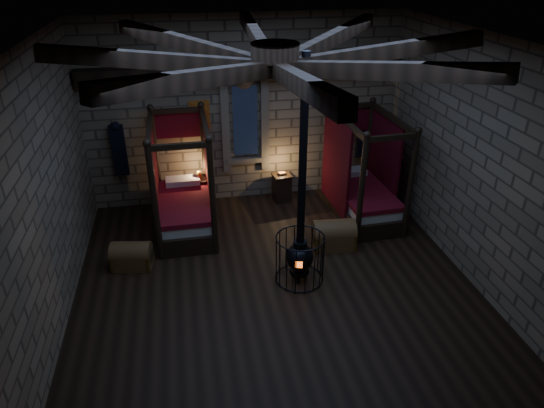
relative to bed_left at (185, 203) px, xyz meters
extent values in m
cube|color=black|center=(1.49, -2.29, -0.58)|extent=(7.00, 7.00, 0.01)
cube|color=#847054|center=(1.49, 1.21, 1.52)|extent=(7.00, 0.02, 4.20)
cube|color=#847054|center=(1.49, -5.79, 1.52)|extent=(7.00, 0.02, 4.20)
cube|color=#847054|center=(-2.01, -2.29, 1.52)|extent=(0.02, 7.00, 4.20)
cube|color=#847054|center=(4.99, -2.29, 1.52)|extent=(0.02, 7.00, 4.20)
cube|color=black|center=(1.49, -2.29, 3.62)|extent=(7.00, 7.00, 0.01)
cube|color=black|center=(1.49, 1.03, 2.47)|extent=(6.86, 0.35, 0.30)
cylinder|color=black|center=(1.49, -2.29, 3.47)|extent=(0.70, 0.70, 0.25)
cube|color=black|center=(1.49, 1.16, 1.32)|extent=(0.55, 0.04, 1.60)
cube|color=maroon|center=(0.49, 1.17, 1.52)|extent=(0.45, 0.03, 0.65)
cube|color=black|center=(-1.31, 1.05, 0.87)|extent=(0.30, 0.10, 1.15)
cube|color=black|center=(4.29, 1.05, 0.87)|extent=(0.30, 0.10, 1.15)
cube|color=black|center=(0.00, -0.09, -0.39)|extent=(1.16, 2.22, 0.38)
cube|color=beige|center=(0.00, -0.09, -0.09)|extent=(1.03, 2.05, 0.23)
cube|color=maroon|center=(0.00, -0.09, 0.06)|extent=(1.09, 2.09, 0.11)
cube|color=beige|center=(0.00, 0.72, 0.17)|extent=(0.75, 0.38, 0.15)
cube|color=#4E060F|center=(0.00, 1.01, 1.39)|extent=(1.17, 0.06, 0.59)
cylinder|color=black|center=(-0.53, -1.16, 0.59)|extent=(0.12, 0.12, 2.34)
cylinder|color=black|center=(-0.54, 0.97, 0.59)|extent=(0.12, 0.12, 2.34)
cylinder|color=black|center=(0.54, -1.15, 0.59)|extent=(0.12, 0.12, 2.34)
cylinder|color=black|center=(0.53, 0.98, 0.59)|extent=(0.12, 0.12, 2.34)
cube|color=#4E060F|center=(-0.56, 0.23, 0.65)|extent=(0.07, 1.60, 2.07)
cube|color=#4E060F|center=(0.56, 0.23, 0.65)|extent=(0.07, 1.60, 2.07)
cube|color=black|center=(3.88, -0.26, -0.39)|extent=(1.21, 2.21, 0.37)
cube|color=beige|center=(3.88, -0.26, -0.10)|extent=(1.08, 2.04, 0.23)
cube|color=maroon|center=(3.88, -0.26, 0.04)|extent=(1.15, 2.08, 0.10)
cube|color=beige|center=(3.84, 0.53, 0.15)|extent=(0.74, 0.39, 0.15)
cube|color=#4E060F|center=(3.83, 0.81, 1.34)|extent=(1.14, 0.10, 0.57)
cylinder|color=black|center=(3.40, -1.32, 0.56)|extent=(0.11, 0.11, 2.29)
cylinder|color=black|center=(3.31, 0.75, 0.56)|extent=(0.11, 0.11, 2.29)
cylinder|color=black|center=(4.44, -1.28, 0.56)|extent=(0.11, 0.11, 2.29)
cylinder|color=black|center=(4.35, 0.80, 0.56)|extent=(0.11, 0.11, 2.29)
cube|color=#4E060F|center=(3.31, 0.03, 0.62)|extent=(0.13, 1.56, 2.03)
cube|color=#4E060F|center=(4.41, 0.07, 0.62)|extent=(0.13, 1.56, 2.03)
cube|color=brown|center=(-1.05, -1.33, -0.43)|extent=(0.79, 0.56, 0.30)
cylinder|color=brown|center=(-1.05, -1.33, -0.28)|extent=(0.79, 0.56, 0.44)
cube|color=#B29736|center=(-1.38, -1.27, -0.43)|extent=(0.12, 0.46, 0.32)
cube|color=#B29736|center=(-0.72, -1.39, -0.43)|extent=(0.12, 0.46, 0.32)
cube|color=brown|center=(2.88, -1.37, -0.41)|extent=(0.87, 0.57, 0.35)
cylinder|color=brown|center=(2.88, -1.37, -0.23)|extent=(0.87, 0.57, 0.51)
cube|color=#B29736|center=(2.50, -1.34, -0.41)|extent=(0.09, 0.53, 0.37)
cube|color=#B29736|center=(3.27, -1.40, -0.41)|extent=(0.09, 0.53, 0.37)
cube|color=black|center=(0.36, 0.81, -0.22)|extent=(0.43, 0.41, 0.71)
cube|color=black|center=(0.36, 0.81, 0.15)|extent=(0.47, 0.45, 0.04)
cylinder|color=#B29736|center=(0.36, 0.81, 0.26)|extent=(0.10, 0.10, 0.16)
cube|color=black|center=(2.27, 0.80, -0.26)|extent=(0.43, 0.41, 0.64)
cube|color=black|center=(2.27, 0.80, 0.08)|extent=(0.47, 0.45, 0.04)
cube|color=brown|center=(2.27, 0.80, 0.13)|extent=(0.18, 0.14, 0.05)
cylinder|color=black|center=(1.95, -2.31, -0.38)|extent=(0.36, 0.36, 0.09)
sphere|color=black|center=(1.95, -2.31, -0.09)|extent=(0.50, 0.50, 0.50)
cylinder|color=black|center=(1.95, -2.31, 0.18)|extent=(0.25, 0.25, 0.12)
cube|color=#FF5914|center=(1.88, -2.54, -0.09)|extent=(0.12, 0.05, 0.12)
cylinder|color=black|center=(1.95, -2.31, 1.85)|extent=(0.13, 0.13, 3.25)
torus|color=black|center=(1.95, -2.31, -0.54)|extent=(0.88, 0.88, 0.03)
torus|color=black|center=(1.95, -2.31, 0.31)|extent=(0.88, 0.88, 0.03)
camera|label=1|loc=(0.12, -9.26, 4.79)|focal=32.00mm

